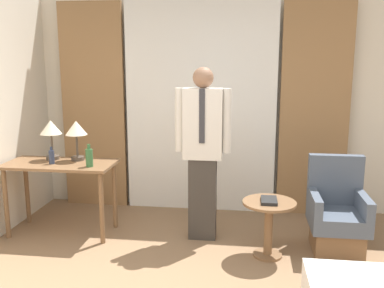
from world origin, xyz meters
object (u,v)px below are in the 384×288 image
at_px(table_lamp_right, 76,131).
at_px(book, 269,200).
at_px(table_lamp_left, 51,130).
at_px(bottle_near_edge, 89,157).
at_px(bottle_by_lamp, 52,157).
at_px(armchair, 337,217).
at_px(person, 203,146).
at_px(desk, 60,174).
at_px(side_table, 269,219).

relative_size(table_lamp_right, book, 1.84).
distance_m(table_lamp_left, book, 2.47).
distance_m(table_lamp_left, table_lamp_right, 0.29).
xyz_separation_m(bottle_near_edge, bottle_by_lamp, (-0.44, 0.06, -0.02)).
bearing_deg(armchair, table_lamp_right, 176.28).
bearing_deg(person, bottle_by_lamp, -176.07).
distance_m(bottle_near_edge, armchair, 2.58).
bearing_deg(desk, bottle_by_lamp, -139.64).
height_order(bottle_near_edge, side_table, bottle_near_edge).
relative_size(desk, table_lamp_right, 2.68).
bearing_deg(book, table_lamp_right, 167.71).
bearing_deg(bottle_by_lamp, table_lamp_left, 113.07).
height_order(table_lamp_right, bottle_by_lamp, table_lamp_right).
distance_m(table_lamp_left, person, 1.69).
bearing_deg(desk, person, 2.12).
relative_size(desk, bottle_near_edge, 4.94).
height_order(armchair, book, armchair).
xyz_separation_m(bottle_near_edge, armchair, (2.52, 0.08, -0.55)).
bearing_deg(table_lamp_left, book, -10.82).
distance_m(bottle_near_edge, book, 1.87).
height_order(bottle_near_edge, book, bottle_near_edge).
bearing_deg(desk, book, -7.93).
relative_size(person, side_table, 3.25).
xyz_separation_m(bottle_near_edge, side_table, (1.84, -0.18, -0.51)).
relative_size(desk, bottle_by_lamp, 6.41).
relative_size(desk, person, 0.65).
bearing_deg(armchair, side_table, -159.23).
distance_m(person, armchair, 1.52).
relative_size(bottle_near_edge, side_table, 0.43).
bearing_deg(armchair, desk, 179.27).
xyz_separation_m(person, side_table, (0.68, -0.35, -0.62)).
relative_size(table_lamp_left, side_table, 0.79).
distance_m(bottle_by_lamp, book, 2.31).
xyz_separation_m(bottle_by_lamp, side_table, (2.28, -0.24, -0.49)).
bearing_deg(bottle_by_lamp, table_lamp_right, 43.22).
relative_size(desk, side_table, 2.10).
distance_m(desk, armchair, 2.92).
distance_m(desk, person, 1.58).
bearing_deg(table_lamp_right, table_lamp_left, 180.00).
distance_m(desk, bottle_near_edge, 0.46).
bearing_deg(book, table_lamp_left, 169.18).
bearing_deg(desk, side_table, -7.59).
bearing_deg(armchair, bottle_by_lamp, -179.69).
bearing_deg(side_table, desk, 172.41).
xyz_separation_m(desk, table_lamp_right, (0.15, 0.14, 0.45)).
xyz_separation_m(bottle_by_lamp, person, (1.60, 0.11, 0.13)).
distance_m(table_lamp_right, person, 1.40).
bearing_deg(bottle_by_lamp, bottle_near_edge, -8.08).
bearing_deg(side_table, table_lamp_right, 168.07).
height_order(bottle_by_lamp, side_table, bottle_by_lamp).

